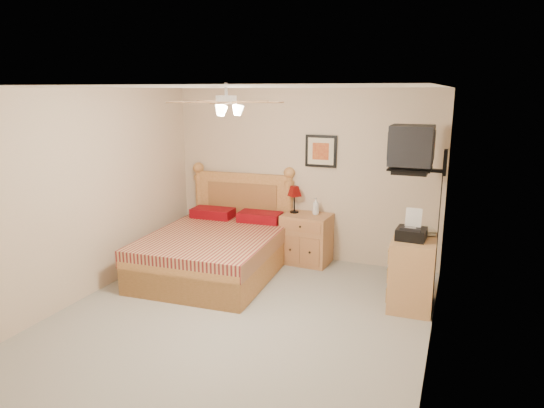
# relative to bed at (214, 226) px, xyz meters

# --- Properties ---
(floor) EXTENTS (4.50, 4.50, 0.00)m
(floor) POSITION_rel_bed_xyz_m (0.89, -1.12, -0.69)
(floor) COLOR gray
(floor) RESTS_ON ground
(ceiling) EXTENTS (4.00, 4.50, 0.04)m
(ceiling) POSITION_rel_bed_xyz_m (0.89, -1.12, 1.81)
(ceiling) COLOR white
(ceiling) RESTS_ON ground
(wall_back) EXTENTS (4.00, 0.04, 2.50)m
(wall_back) POSITION_rel_bed_xyz_m (0.89, 1.13, 0.56)
(wall_back) COLOR beige
(wall_back) RESTS_ON ground
(wall_front) EXTENTS (4.00, 0.04, 2.50)m
(wall_front) POSITION_rel_bed_xyz_m (0.89, -3.37, 0.56)
(wall_front) COLOR beige
(wall_front) RESTS_ON ground
(wall_left) EXTENTS (0.04, 4.50, 2.50)m
(wall_left) POSITION_rel_bed_xyz_m (-1.11, -1.12, 0.56)
(wall_left) COLOR beige
(wall_left) RESTS_ON ground
(wall_right) EXTENTS (0.04, 4.50, 2.50)m
(wall_right) POSITION_rel_bed_xyz_m (2.89, -1.12, 0.56)
(wall_right) COLOR beige
(wall_right) RESTS_ON ground
(bed) EXTENTS (1.72, 2.20, 1.37)m
(bed) POSITION_rel_bed_xyz_m (0.00, 0.00, 0.00)
(bed) COLOR #A56C31
(bed) RESTS_ON ground
(nightstand) EXTENTS (0.69, 0.54, 0.72)m
(nightstand) POSITION_rel_bed_xyz_m (1.04, 0.88, -0.32)
(nightstand) COLOR #A86733
(nightstand) RESTS_ON ground
(table_lamp) EXTENTS (0.24, 0.24, 0.40)m
(table_lamp) POSITION_rel_bed_xyz_m (0.83, 0.94, 0.24)
(table_lamp) COLOR #600907
(table_lamp) RESTS_ON nightstand
(lotion_bottle) EXTENTS (0.12, 0.12, 0.24)m
(lotion_bottle) POSITION_rel_bed_xyz_m (1.15, 0.94, 0.16)
(lotion_bottle) COLOR silver
(lotion_bottle) RESTS_ON nightstand
(framed_picture) EXTENTS (0.46, 0.04, 0.46)m
(framed_picture) POSITION_rel_bed_xyz_m (1.16, 1.11, 0.93)
(framed_picture) COLOR black
(framed_picture) RESTS_ON wall_back
(dresser) EXTENTS (0.50, 0.71, 0.82)m
(dresser) POSITION_rel_bed_xyz_m (2.62, -0.08, -0.27)
(dresser) COLOR #B8824A
(dresser) RESTS_ON ground
(fax_machine) EXTENTS (0.34, 0.36, 0.34)m
(fax_machine) POSITION_rel_bed_xyz_m (2.59, -0.12, 0.31)
(fax_machine) COLOR black
(fax_machine) RESTS_ON dresser
(magazine_lower) EXTENTS (0.25, 0.32, 0.03)m
(magazine_lower) POSITION_rel_bed_xyz_m (2.61, 0.17, 0.15)
(magazine_lower) COLOR #B9AC91
(magazine_lower) RESTS_ON dresser
(magazine_upper) EXTENTS (0.29, 0.34, 0.02)m
(magazine_upper) POSITION_rel_bed_xyz_m (2.61, 0.19, 0.18)
(magazine_upper) COLOR tan
(magazine_upper) RESTS_ON magazine_lower
(wall_tv) EXTENTS (0.56, 0.46, 0.58)m
(wall_tv) POSITION_rel_bed_xyz_m (2.64, 0.22, 1.12)
(wall_tv) COLOR black
(wall_tv) RESTS_ON wall_right
(ceiling_fan) EXTENTS (1.14, 1.14, 0.28)m
(ceiling_fan) POSITION_rel_bed_xyz_m (0.89, -1.32, 1.67)
(ceiling_fan) COLOR white
(ceiling_fan) RESTS_ON ceiling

